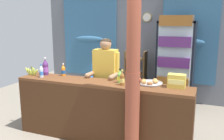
{
  "coord_description": "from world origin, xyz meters",
  "views": [
    {
      "loc": [
        1.59,
        -2.76,
        1.87
      ],
      "look_at": [
        0.11,
        0.96,
        1.04
      ],
      "focal_mm": 39.31,
      "sensor_mm": 36.0,
      "label": 1
    }
  ],
  "objects_px": {
    "shopkeeper": "(105,73)",
    "soda_bottle_water": "(41,72)",
    "bottle_shelf_rack": "(135,75)",
    "soda_bottle_iced_tea": "(122,79)",
    "soda_bottle_grape_soda": "(45,67)",
    "drink_fridge": "(176,59)",
    "snack_box_instant_noodle": "(177,81)",
    "pastry_tray": "(150,83)",
    "stall_counter": "(98,108)",
    "soda_bottle_orange_soda": "(63,70)",
    "timber_post": "(133,76)",
    "soda_bottle_lime_soda": "(120,77)",
    "banana_bunch": "(32,72)",
    "plastic_lawn_chair": "(99,81)"
  },
  "relations": [
    {
      "from": "stall_counter",
      "to": "bottle_shelf_rack",
      "type": "distance_m",
      "value": 2.15
    },
    {
      "from": "soda_bottle_lime_soda",
      "to": "banana_bunch",
      "type": "distance_m",
      "value": 1.57
    },
    {
      "from": "soda_bottle_water",
      "to": "pastry_tray",
      "type": "height_order",
      "value": "soda_bottle_water"
    },
    {
      "from": "timber_post",
      "to": "snack_box_instant_noodle",
      "type": "xyz_separation_m",
      "value": [
        0.5,
        0.42,
        -0.12
      ]
    },
    {
      "from": "soda_bottle_iced_tea",
      "to": "pastry_tray",
      "type": "height_order",
      "value": "soda_bottle_iced_tea"
    },
    {
      "from": "drink_fridge",
      "to": "soda_bottle_grape_soda",
      "type": "xyz_separation_m",
      "value": [
        -1.95,
        -1.72,
        -0.0
      ]
    },
    {
      "from": "shopkeeper",
      "to": "soda_bottle_iced_tea",
      "type": "bearing_deg",
      "value": -45.93
    },
    {
      "from": "soda_bottle_grape_soda",
      "to": "soda_bottle_lime_soda",
      "type": "xyz_separation_m",
      "value": [
        1.37,
        -0.04,
        -0.04
      ]
    },
    {
      "from": "plastic_lawn_chair",
      "to": "banana_bunch",
      "type": "relative_size",
      "value": 3.07
    },
    {
      "from": "soda_bottle_lime_soda",
      "to": "soda_bottle_orange_soda",
      "type": "bearing_deg",
      "value": 174.81
    },
    {
      "from": "shopkeeper",
      "to": "banana_bunch",
      "type": "relative_size",
      "value": 5.6
    },
    {
      "from": "soda_bottle_lime_soda",
      "to": "pastry_tray",
      "type": "relative_size",
      "value": 0.6
    },
    {
      "from": "drink_fridge",
      "to": "soda_bottle_orange_soda",
      "type": "height_order",
      "value": "drink_fridge"
    },
    {
      "from": "soda_bottle_orange_soda",
      "to": "soda_bottle_water",
      "type": "bearing_deg",
      "value": -138.56
    },
    {
      "from": "soda_bottle_orange_soda",
      "to": "snack_box_instant_noodle",
      "type": "relative_size",
      "value": 0.89
    },
    {
      "from": "timber_post",
      "to": "banana_bunch",
      "type": "distance_m",
      "value": 1.92
    },
    {
      "from": "drink_fridge",
      "to": "soda_bottle_orange_soda",
      "type": "relative_size",
      "value": 9.21
    },
    {
      "from": "shopkeeper",
      "to": "soda_bottle_water",
      "type": "xyz_separation_m",
      "value": [
        -0.92,
        -0.5,
        0.06
      ]
    },
    {
      "from": "shopkeeper",
      "to": "stall_counter",
      "type": "bearing_deg",
      "value": -78.72
    },
    {
      "from": "drink_fridge",
      "to": "soda_bottle_grape_soda",
      "type": "distance_m",
      "value": 2.6
    },
    {
      "from": "stall_counter",
      "to": "drink_fridge",
      "type": "bearing_deg",
      "value": 65.7
    },
    {
      "from": "timber_post",
      "to": "drink_fridge",
      "type": "relative_size",
      "value": 1.24
    },
    {
      "from": "plastic_lawn_chair",
      "to": "soda_bottle_iced_tea",
      "type": "relative_size",
      "value": 3.78
    },
    {
      "from": "snack_box_instant_noodle",
      "to": "pastry_tray",
      "type": "xyz_separation_m",
      "value": [
        -0.38,
        0.05,
        -0.07
      ]
    },
    {
      "from": "stall_counter",
      "to": "soda_bottle_lime_soda",
      "type": "distance_m",
      "value": 0.57
    },
    {
      "from": "shopkeeper",
      "to": "soda_bottle_lime_soda",
      "type": "xyz_separation_m",
      "value": [
        0.39,
        -0.36,
        0.05
      ]
    },
    {
      "from": "soda_bottle_water",
      "to": "banana_bunch",
      "type": "xyz_separation_m",
      "value": [
        -0.25,
        0.07,
        -0.03
      ]
    },
    {
      "from": "soda_bottle_grape_soda",
      "to": "soda_bottle_water",
      "type": "xyz_separation_m",
      "value": [
        0.05,
        -0.18,
        -0.03
      ]
    },
    {
      "from": "drink_fridge",
      "to": "pastry_tray",
      "type": "relative_size",
      "value": 5.39
    },
    {
      "from": "soda_bottle_grape_soda",
      "to": "soda_bottle_lime_soda",
      "type": "distance_m",
      "value": 1.37
    },
    {
      "from": "pastry_tray",
      "to": "snack_box_instant_noodle",
      "type": "bearing_deg",
      "value": -8.12
    },
    {
      "from": "drink_fridge",
      "to": "soda_bottle_lime_soda",
      "type": "distance_m",
      "value": 1.85
    },
    {
      "from": "soda_bottle_water",
      "to": "stall_counter",
      "type": "bearing_deg",
      "value": -1.5
    },
    {
      "from": "stall_counter",
      "to": "soda_bottle_iced_tea",
      "type": "xyz_separation_m",
      "value": [
        0.36,
        0.05,
        0.47
      ]
    },
    {
      "from": "bottle_shelf_rack",
      "to": "stall_counter",
      "type": "bearing_deg",
      "value": -88.78
    },
    {
      "from": "bottle_shelf_rack",
      "to": "snack_box_instant_noodle",
      "type": "bearing_deg",
      "value": -59.41
    },
    {
      "from": "shopkeeper",
      "to": "soda_bottle_grape_soda",
      "type": "height_order",
      "value": "shopkeeper"
    },
    {
      "from": "soda_bottle_orange_soda",
      "to": "soda_bottle_water",
      "type": "relative_size",
      "value": 0.95
    },
    {
      "from": "drink_fridge",
      "to": "snack_box_instant_noodle",
      "type": "height_order",
      "value": "drink_fridge"
    },
    {
      "from": "soda_bottle_iced_tea",
      "to": "stall_counter",
      "type": "bearing_deg",
      "value": -172.4
    },
    {
      "from": "drink_fridge",
      "to": "shopkeeper",
      "type": "distance_m",
      "value": 1.7
    },
    {
      "from": "soda_bottle_lime_soda",
      "to": "snack_box_instant_noodle",
      "type": "bearing_deg",
      "value": 2.05
    },
    {
      "from": "stall_counter",
      "to": "snack_box_instant_noodle",
      "type": "distance_m",
      "value": 1.22
    },
    {
      "from": "bottle_shelf_rack",
      "to": "soda_bottle_iced_tea",
      "type": "distance_m",
      "value": 2.18
    },
    {
      "from": "soda_bottle_grape_soda",
      "to": "soda_bottle_iced_tea",
      "type": "relative_size",
      "value": 1.33
    },
    {
      "from": "plastic_lawn_chair",
      "to": "shopkeeper",
      "type": "relative_size",
      "value": 0.55
    },
    {
      "from": "timber_post",
      "to": "stall_counter",
      "type": "bearing_deg",
      "value": 159.52
    },
    {
      "from": "plastic_lawn_chair",
      "to": "soda_bottle_water",
      "type": "relative_size",
      "value": 3.83
    },
    {
      "from": "stall_counter",
      "to": "soda_bottle_water",
      "type": "relative_size",
      "value": 12.26
    },
    {
      "from": "stall_counter",
      "to": "bottle_shelf_rack",
      "type": "xyz_separation_m",
      "value": [
        -0.05,
        2.15,
        0.05
      ]
    }
  ]
}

